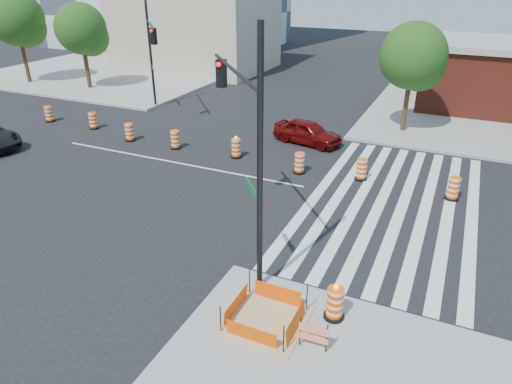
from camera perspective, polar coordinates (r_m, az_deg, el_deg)
ground at (r=23.91m, az=-10.08°, el=3.66°), size 120.00×120.00×0.00m
sidewalk_nw at (r=48.28m, az=-16.19°, el=14.53°), size 22.00×22.00×0.15m
crosswalk_east at (r=20.24m, az=16.58°, el=-1.36°), size 6.75×13.50×0.01m
lane_centerline at (r=23.91m, az=-10.08°, el=3.67°), size 14.00×0.12×0.01m
excavation_pit at (r=13.17m, az=1.13°, el=-15.57°), size 2.20×2.20×0.90m
beige_midrise at (r=47.30m, az=-7.70°, el=21.11°), size 14.00×10.00×10.00m
red_coupe at (r=26.18m, az=6.45°, el=7.47°), size 4.19×2.36×1.35m
signal_pole_se at (r=13.67m, az=-1.39°, el=8.13°), size 3.89×4.57×7.75m
signal_pole_nw at (r=31.96m, az=-12.99°, el=17.57°), size 3.74×4.34×7.42m
pit_drum at (r=13.20m, az=9.82°, el=-13.63°), size 0.58×0.58×1.15m
barricade at (r=12.21m, az=7.19°, el=-17.15°), size 0.78×0.08×0.91m
tree_north_a at (r=44.56m, az=-27.65°, el=18.37°), size 4.44×4.44×7.56m
tree_north_b at (r=40.31m, az=-20.92°, el=18.20°), size 3.97×3.96×6.73m
tree_north_c at (r=28.46m, az=19.07°, el=15.36°), size 3.78×3.78×6.43m
median_drum_0 at (r=32.86m, az=-24.45°, el=8.83°), size 0.60×0.60×1.02m
median_drum_1 at (r=30.33m, az=-19.68°, el=8.34°), size 0.60×0.60×1.02m
median_drum_2 at (r=27.48m, az=-15.52°, el=7.16°), size 0.60×0.60×1.02m
median_drum_3 at (r=25.68m, az=-10.05°, el=6.40°), size 0.60×0.60×1.02m
median_drum_4 at (r=24.06m, az=-2.49°, el=5.45°), size 0.60×0.60×1.18m
median_drum_5 at (r=22.24m, az=5.46°, el=3.55°), size 0.60×0.60×1.02m
median_drum_6 at (r=21.99m, az=13.04°, el=2.69°), size 0.60×0.60×1.02m
median_drum_7 at (r=21.30m, az=23.43°, el=0.32°), size 0.60×0.60×1.02m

